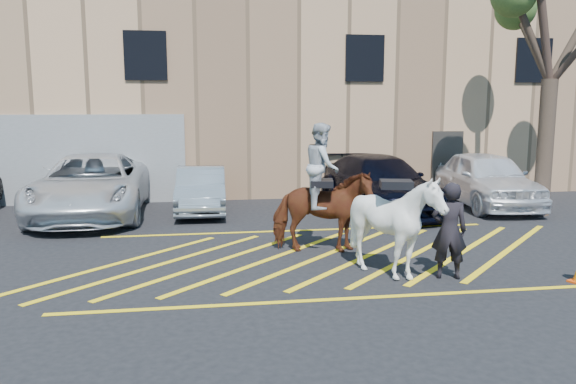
{
  "coord_description": "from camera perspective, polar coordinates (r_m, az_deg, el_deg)",
  "views": [
    {
      "loc": [
        -2.33,
        -11.25,
        3.12
      ],
      "look_at": [
        -0.58,
        0.2,
        1.3
      ],
      "focal_mm": 35.0,
      "sensor_mm": 36.0,
      "label": 1
    }
  ],
  "objects": [
    {
      "name": "ground",
      "position": [
        11.9,
        2.92,
        -6.28
      ],
      "size": [
        90.0,
        90.0,
        0.0
      ],
      "primitive_type": "plane",
      "color": "black",
      "rests_on": "ground"
    },
    {
      "name": "car_white_pickup",
      "position": [
        16.68,
        -19.28,
        0.64
      ],
      "size": [
        2.96,
        6.24,
        1.72
      ],
      "primitive_type": "imported",
      "rotation": [
        0.0,
        0.0,
        0.02
      ],
      "color": "silver",
      "rests_on": "ground"
    },
    {
      "name": "car_silver_sedan",
      "position": [
        16.58,
        -8.81,
        0.25
      ],
      "size": [
        1.45,
        3.96,
        1.3
      ],
      "primitive_type": "imported",
      "rotation": [
        0.0,
        0.0,
        -0.02
      ],
      "color": "#9BA3A9",
      "rests_on": "ground"
    },
    {
      "name": "car_blue_suv",
      "position": [
        16.76,
        9.26,
        0.86
      ],
      "size": [
        2.85,
        5.74,
        1.6
      ],
      "primitive_type": "imported",
      "rotation": [
        0.0,
        0.0,
        0.11
      ],
      "color": "black",
      "rests_on": "ground"
    },
    {
      "name": "car_white_suv",
      "position": [
        18.29,
        19.5,
        1.27
      ],
      "size": [
        2.41,
        5.11,
        1.69
      ],
      "primitive_type": "imported",
      "rotation": [
        0.0,
        0.0,
        -0.09
      ],
      "color": "white",
      "rests_on": "ground"
    },
    {
      "name": "handler",
      "position": [
        10.48,
        16.05,
        -3.78
      ],
      "size": [
        0.72,
        0.56,
        1.75
      ],
      "primitive_type": "imported",
      "rotation": [
        0.0,
        0.0,
        2.9
      ],
      "color": "black",
      "rests_on": "ground"
    },
    {
      "name": "warehouse",
      "position": [
        23.36,
        -3.05,
        10.22
      ],
      "size": [
        32.42,
        10.2,
        7.3
      ],
      "color": "tan",
      "rests_on": "ground"
    },
    {
      "name": "hatching_zone",
      "position": [
        11.62,
        3.22,
        -6.63
      ],
      "size": [
        12.6,
        5.12,
        0.01
      ],
      "color": "yellow",
      "rests_on": "ground"
    },
    {
      "name": "mounted_bay",
      "position": [
        11.79,
        3.44,
        -0.92
      ],
      "size": [
        2.22,
        1.31,
        2.74
      ],
      "color": "#5A3015",
      "rests_on": "ground"
    },
    {
      "name": "saddled_white",
      "position": [
        10.28,
        10.82,
        -3.34
      ],
      "size": [
        1.9,
        2.05,
        1.92
      ],
      "color": "white",
      "rests_on": "ground"
    },
    {
      "name": "tree",
      "position": [
        17.43,
        25.46,
        16.58
      ],
      "size": [
        3.99,
        4.37,
        7.31
      ],
      "color": "#4C3C2E",
      "rests_on": "ground"
    }
  ]
}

